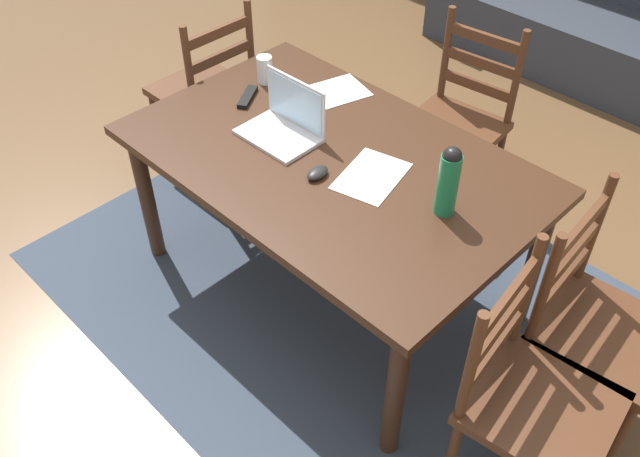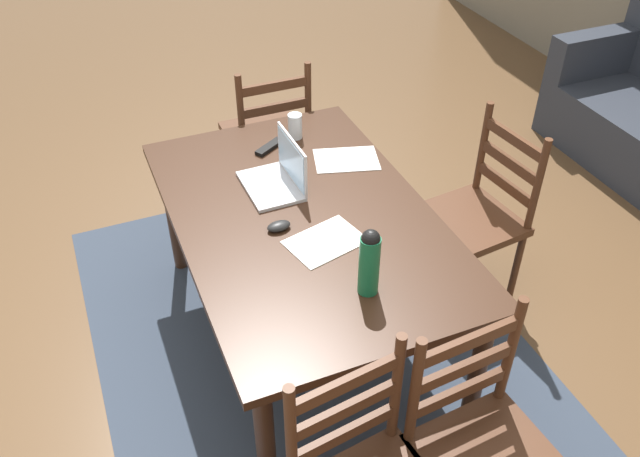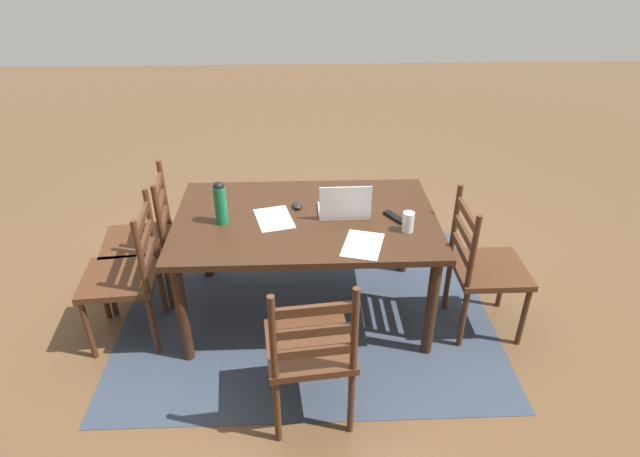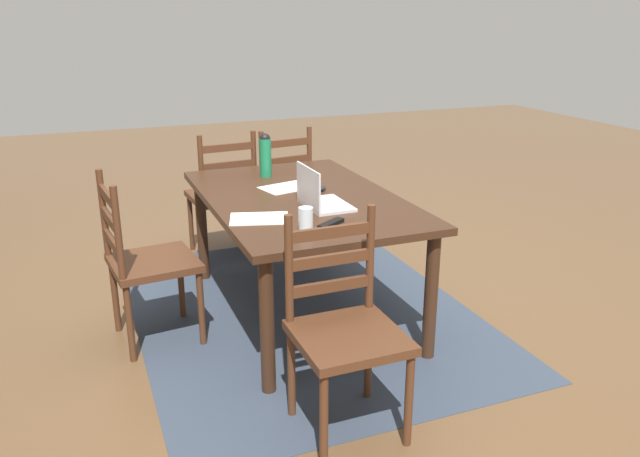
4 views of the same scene
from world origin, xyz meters
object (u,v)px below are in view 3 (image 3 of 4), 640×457
chair_right_near (143,240)px  drinking_glass (408,222)px  chair_left_far (484,268)px  laptop (344,207)px  chair_right_far (126,276)px  chair_far_head (310,350)px  water_bottle (220,202)px  tv_remote (395,217)px  computer_mouse (297,205)px  dining_table (306,228)px

chair_right_near → drinking_glass: bearing=166.6°
chair_left_far → laptop: size_ratio=2.93×
chair_right_far → laptop: 1.41m
chair_left_far → chair_far_head: 1.30m
chair_left_far → chair_right_far: (2.22, -0.00, 0.00)m
chair_right_near → laptop: (-1.35, 0.20, 0.33)m
laptop → drinking_glass: laptop is taller
drinking_glass → chair_left_far: bearing=178.4°
chair_left_far → drinking_glass: size_ratio=7.62×
chair_left_far → chair_far_head: bearing=31.7°
chair_left_far → water_bottle: 1.68m
chair_right_far → drinking_glass: 1.75m
laptop → tv_remote: (-0.31, 0.06, -0.05)m
drinking_glass → computer_mouse: (0.66, -0.32, -0.05)m
dining_table → chair_right_near: 1.15m
chair_right_far → tv_remote: bearing=-174.4°
tv_remote → chair_right_far: bearing=-26.3°
chair_far_head → water_bottle: water_bottle is taller
water_bottle → chair_right_far: bearing=14.5°
water_bottle → drinking_glass: water_bottle is taller
water_bottle → chair_far_head: bearing=121.6°
laptop → computer_mouse: laptop is taller
chair_right_far → chair_far_head: same height
dining_table → drinking_glass: size_ratio=13.14×
dining_table → laptop: (-0.24, -0.02, 0.14)m
chair_right_near → computer_mouse: chair_right_near is taller
chair_right_near → laptop: laptop is taller
chair_far_head → drinking_glass: bearing=-130.8°
chair_left_far → chair_far_head: same height
chair_right_far → laptop: laptop is taller
chair_far_head → computer_mouse: chair_far_head is taller
drinking_glass → computer_mouse: size_ratio=1.25×
water_bottle → computer_mouse: water_bottle is taller
chair_far_head → computer_mouse: 1.06m
chair_far_head → tv_remote: size_ratio=5.59×
dining_table → tv_remote: (-0.55, 0.04, 0.09)m
drinking_glass → computer_mouse: drinking_glass is taller
drinking_glass → laptop: bearing=-30.0°
water_bottle → tv_remote: 1.07m
dining_table → tv_remote: 0.56m
tv_remote → laptop: bearing=-42.4°
dining_table → water_bottle: size_ratio=5.91×
chair_right_far → laptop: size_ratio=2.93×
dining_table → chair_far_head: chair_far_head is taller
chair_far_head → drinking_glass: size_ratio=7.62×
dining_table → chair_right_far: size_ratio=1.73×
water_bottle → tv_remote: water_bottle is taller
water_bottle → tv_remote: size_ratio=1.63×
chair_right_near → drinking_glass: 1.79m
chair_left_far → laptop: bearing=-14.5°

